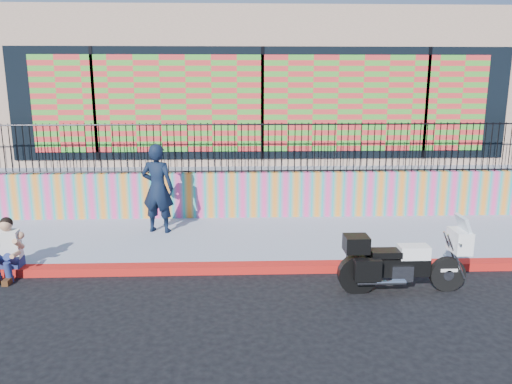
{
  "coord_description": "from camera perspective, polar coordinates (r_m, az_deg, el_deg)",
  "views": [
    {
      "loc": [
        -0.65,
        -8.62,
        3.45
      ],
      "look_at": [
        -0.27,
        1.2,
        1.23
      ],
      "focal_mm": 35.0,
      "sensor_mm": 36.0,
      "label": 1
    }
  ],
  "objects": [
    {
      "name": "ground",
      "position": [
        9.31,
        1.98,
        -9.04
      ],
      "size": [
        90.0,
        90.0,
        0.0
      ],
      "primitive_type": "plane",
      "color": "black",
      "rests_on": "ground"
    },
    {
      "name": "red_curb",
      "position": [
        9.28,
        1.98,
        -8.61
      ],
      "size": [
        16.0,
        0.3,
        0.15
      ],
      "primitive_type": "cube",
      "color": "#B8230D",
      "rests_on": "ground"
    },
    {
      "name": "sidewalk",
      "position": [
        10.83,
        1.35,
        -5.44
      ],
      "size": [
        16.0,
        3.0,
        0.15
      ],
      "primitive_type": "cube",
      "color": "#8D97AA",
      "rests_on": "ground"
    },
    {
      "name": "mural_wall",
      "position": [
        12.2,
        0.91,
        -0.3
      ],
      "size": [
        16.0,
        0.2,
        1.1
      ],
      "primitive_type": "cube",
      "color": "#F4408E",
      "rests_on": "sidewalk"
    },
    {
      "name": "metal_fence",
      "position": [
        11.99,
        0.93,
        5.06
      ],
      "size": [
        15.8,
        0.04,
        1.2
      ],
      "primitive_type": null,
      "color": "black",
      "rests_on": "mural_wall"
    },
    {
      "name": "elevated_platform",
      "position": [
        17.21,
        0.0,
        3.29
      ],
      "size": [
        16.0,
        10.0,
        1.25
      ],
      "primitive_type": "cube",
      "color": "#8D97AA",
      "rests_on": "ground"
    },
    {
      "name": "storefront_building",
      "position": [
        16.76,
        0.03,
        12.05
      ],
      "size": [
        14.0,
        8.06,
        4.0
      ],
      "color": "tan",
      "rests_on": "elevated_platform"
    },
    {
      "name": "police_motorcycle",
      "position": [
        8.62,
        16.24,
        -7.5
      ],
      "size": [
        2.09,
        0.69,
        1.3
      ],
      "color": "black",
      "rests_on": "ground"
    },
    {
      "name": "police_officer",
      "position": [
        11.09,
        -11.17,
        0.41
      ],
      "size": [
        0.8,
        0.62,
        1.96
      ],
      "primitive_type": "imported",
      "rotation": [
        0.0,
        0.0,
        2.91
      ],
      "color": "black",
      "rests_on": "sidewalk"
    },
    {
      "name": "seated_man",
      "position": [
        9.87,
        -26.66,
        -6.39
      ],
      "size": [
        0.54,
        0.71,
        1.06
      ],
      "color": "navy",
      "rests_on": "ground"
    }
  ]
}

